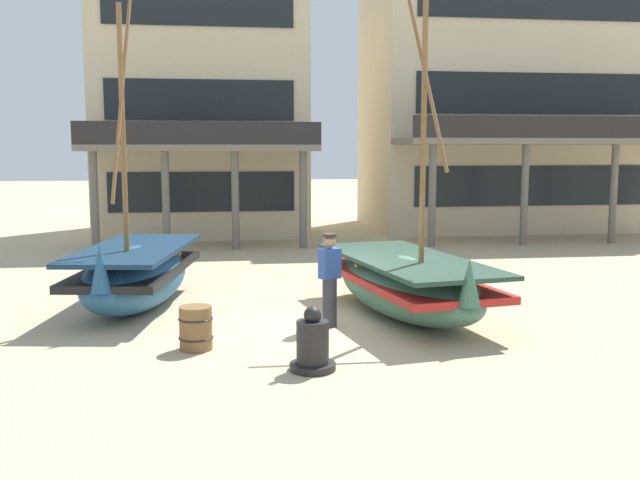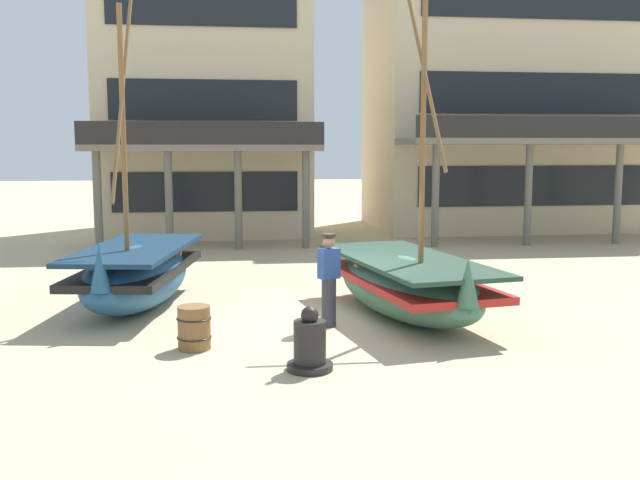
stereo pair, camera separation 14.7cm
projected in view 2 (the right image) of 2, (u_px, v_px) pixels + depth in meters
ground_plane at (327, 322)px, 13.31m from camera, size 120.00×120.00×0.00m
fishing_boat_near_left at (407, 283)px, 13.69m from camera, size 2.77×5.18×6.33m
fishing_boat_centre_large at (136, 274)px, 14.44m from camera, size 2.48×4.71×6.12m
fisherman_by_hull at (329, 281)px, 12.86m from camera, size 0.42×0.35×1.68m
capstan_winch at (310, 345)px, 10.38m from camera, size 0.67×0.67×0.94m
wooden_barrel at (194, 328)px, 11.46m from camera, size 0.56×0.56×0.70m
harbor_building_main at (206, 105)px, 27.01m from camera, size 7.80×8.46×9.58m
harbor_building_annex at (512, 100)px, 28.77m from camera, size 11.41×9.26×10.24m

